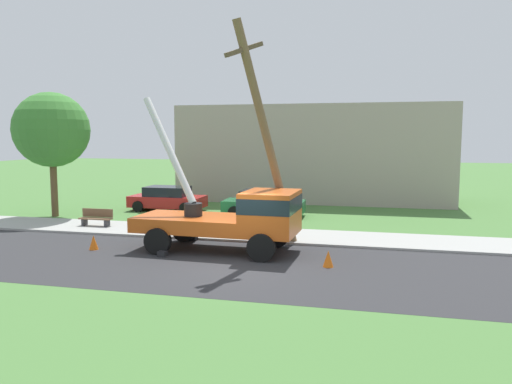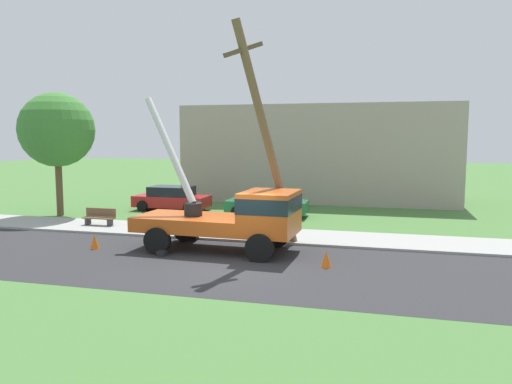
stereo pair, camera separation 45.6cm
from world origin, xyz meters
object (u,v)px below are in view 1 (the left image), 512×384
object	(u,v)px
traffic_cone_behind	(94,242)
leaning_utility_pole	(266,135)
roadside_tree_near	(51,130)
utility_truck	(237,215)
park_bench	(96,218)
traffic_cone_ahead	(328,259)
traffic_cone_curbside	(276,240)
parked_sedan_green	(264,203)
parked_sedan_red	(168,199)

from	to	relation	value
traffic_cone_behind	leaning_utility_pole	bearing A→B (deg)	14.68
leaning_utility_pole	roadside_tree_near	size ratio (longest dim) A/B	1.28
utility_truck	park_bench	bearing A→B (deg)	157.93
utility_truck	roadside_tree_near	size ratio (longest dim) A/B	1.01
traffic_cone_ahead	traffic_cone_curbside	distance (m)	3.48
leaning_utility_pole	roadside_tree_near	distance (m)	13.88
leaning_utility_pole	parked_sedan_green	distance (m)	8.71
leaning_utility_pole	traffic_cone_behind	xyz separation A→B (m)	(-6.45, -1.69, -4.11)
traffic_cone_behind	roadside_tree_near	world-z (taller)	roadside_tree_near
parked_sedan_red	roadside_tree_near	size ratio (longest dim) A/B	0.65
traffic_cone_behind	roadside_tree_near	size ratio (longest dim) A/B	0.08
leaning_utility_pole	parked_sedan_green	xyz separation A→B (m)	(-1.81, 7.69, -3.68)
roadside_tree_near	parked_sedan_green	bearing A→B (deg)	13.47
parked_sedan_green	traffic_cone_curbside	bearing A→B (deg)	-73.61
traffic_cone_ahead	parked_sedan_green	xyz separation A→B (m)	(-4.42, 9.84, 0.43)
utility_truck	roadside_tree_near	distance (m)	13.70
parked_sedan_red	parked_sedan_green	world-z (taller)	same
parked_sedan_red	roadside_tree_near	distance (m)	7.34
leaning_utility_pole	park_bench	world-z (taller)	leaning_utility_pole
traffic_cone_behind	traffic_cone_curbside	bearing A→B (deg)	17.61
traffic_cone_curbside	parked_sedan_green	world-z (taller)	parked_sedan_green
parked_sedan_red	parked_sedan_green	size ratio (longest dim) A/B	0.99
utility_truck	traffic_cone_behind	world-z (taller)	utility_truck
traffic_cone_curbside	parked_sedan_red	bearing A→B (deg)	135.52
leaning_utility_pole	utility_truck	bearing A→B (deg)	-142.13
utility_truck	park_bench	size ratio (longest dim) A/B	4.22
parked_sedan_green	roadside_tree_near	bearing A→B (deg)	-166.53
utility_truck	traffic_cone_ahead	xyz separation A→B (m)	(3.55, -1.42, -1.13)
traffic_cone_ahead	park_bench	distance (m)	12.38
traffic_cone_behind	parked_sedan_red	distance (m)	10.21
traffic_cone_curbside	park_bench	xyz separation A→B (m)	(-9.18, 2.02, 0.18)
traffic_cone_ahead	traffic_cone_behind	bearing A→B (deg)	177.08
traffic_cone_curbside	park_bench	size ratio (longest dim) A/B	0.35
traffic_cone_ahead	parked_sedan_red	size ratio (longest dim) A/B	0.13
traffic_cone_ahead	traffic_cone_behind	xyz separation A→B (m)	(-9.06, 0.46, 0.00)
traffic_cone_ahead	parked_sedan_green	distance (m)	10.80
traffic_cone_ahead	parked_sedan_red	xyz separation A→B (m)	(-10.41, 10.58, 0.43)
traffic_cone_behind	park_bench	bearing A→B (deg)	120.09
parked_sedan_green	park_bench	size ratio (longest dim) A/B	2.78
parked_sedan_green	park_bench	bearing A→B (deg)	-143.58
parked_sedan_green	park_bench	xyz separation A→B (m)	(-7.06, -5.21, -0.25)
leaning_utility_pole	park_bench	distance (m)	10.01
leaning_utility_pole	traffic_cone_curbside	bearing A→B (deg)	55.38
parked_sedan_red	parked_sedan_green	distance (m)	6.03
traffic_cone_ahead	parked_sedan_green	bearing A→B (deg)	114.19
utility_truck	leaning_utility_pole	size ratio (longest dim) A/B	0.79
parked_sedan_green	leaning_utility_pole	bearing A→B (deg)	-76.75
parked_sedan_red	traffic_cone_ahead	bearing A→B (deg)	-45.46
park_bench	roadside_tree_near	world-z (taller)	roadside_tree_near
traffic_cone_ahead	roadside_tree_near	xyz separation A→B (m)	(-15.55, 7.17, 4.41)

